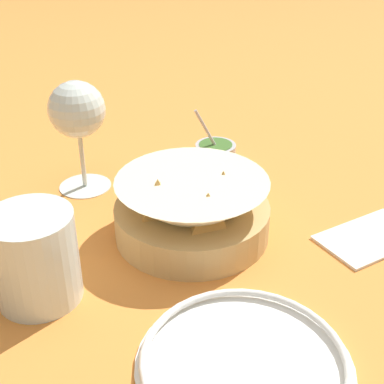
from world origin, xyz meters
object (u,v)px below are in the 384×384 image
(food_basket, at_px, (192,210))
(wine_glass, at_px, (77,113))
(sauce_cup, at_px, (215,154))
(side_plate, at_px, (244,362))
(beer_mug, at_px, (34,261))

(food_basket, bearing_deg, wine_glass, -57.13)
(sauce_cup, height_order, wine_glass, wine_glass)
(side_plate, bearing_deg, sauce_cup, -107.31)
(side_plate, bearing_deg, beer_mug, -43.93)
(wine_glass, height_order, beer_mug, wine_glass)
(sauce_cup, xyz_separation_m, beer_mug, (0.31, 0.24, 0.03))
(food_basket, xyz_separation_m, side_plate, (0.03, 0.23, -0.03))
(wine_glass, bearing_deg, side_plate, 102.10)
(side_plate, bearing_deg, food_basket, -96.53)
(food_basket, height_order, beer_mug, beer_mug)
(food_basket, distance_m, side_plate, 0.24)
(beer_mug, relative_size, side_plate, 0.64)
(wine_glass, relative_size, beer_mug, 1.23)
(wine_glass, relative_size, side_plate, 0.79)
(food_basket, height_order, sauce_cup, sauce_cup)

